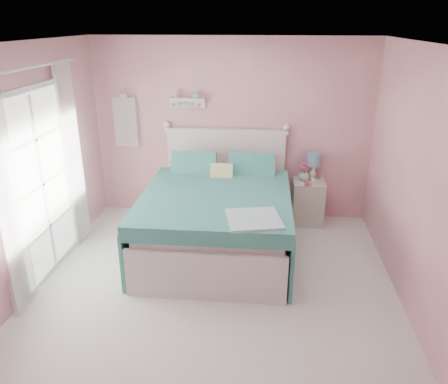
% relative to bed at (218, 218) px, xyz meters
% --- Properties ---
extents(floor, '(4.50, 4.50, 0.00)m').
position_rel_bed_xyz_m(floor, '(0.08, -1.10, -0.43)').
color(floor, silver).
rests_on(floor, ground).
extents(room_shell, '(4.50, 4.50, 4.50)m').
position_rel_bed_xyz_m(room_shell, '(0.08, -1.10, 1.15)').
color(room_shell, '#BF7980').
rests_on(room_shell, floor).
extents(bed, '(1.82, 2.30, 1.33)m').
position_rel_bed_xyz_m(bed, '(0.00, 0.00, 0.00)').
color(bed, silver).
rests_on(bed, floor).
extents(nightstand, '(0.44, 0.44, 0.64)m').
position_rel_bed_xyz_m(nightstand, '(1.22, 0.91, -0.11)').
color(nightstand, beige).
rests_on(nightstand, floor).
extents(table_lamp, '(0.20, 0.20, 0.40)m').
position_rel_bed_xyz_m(table_lamp, '(1.26, 1.00, 0.49)').
color(table_lamp, white).
rests_on(table_lamp, nightstand).
extents(vase, '(0.21, 0.21, 0.17)m').
position_rel_bed_xyz_m(vase, '(1.14, 0.95, 0.29)').
color(vase, '#B8C4C1').
rests_on(vase, nightstand).
extents(teacup, '(0.14, 0.14, 0.08)m').
position_rel_bed_xyz_m(teacup, '(1.19, 0.75, 0.25)').
color(teacup, '#CC888A').
rests_on(teacup, nightstand).
extents(roses, '(0.14, 0.11, 0.12)m').
position_rel_bed_xyz_m(roses, '(1.14, 0.95, 0.41)').
color(roses, '#C2426E').
rests_on(roses, vase).
extents(wall_shelf, '(0.50, 0.15, 0.25)m').
position_rel_bed_xyz_m(wall_shelf, '(-0.55, 1.09, 1.30)').
color(wall_shelf, silver).
rests_on(wall_shelf, room_shell).
extents(hanging_dress, '(0.34, 0.03, 0.72)m').
position_rel_bed_xyz_m(hanging_dress, '(-1.48, 1.08, 0.97)').
color(hanging_dress, white).
rests_on(hanging_dress, room_shell).
extents(french_door, '(0.04, 1.32, 2.16)m').
position_rel_bed_xyz_m(french_door, '(-1.90, -0.70, 0.64)').
color(french_door, silver).
rests_on(french_door, floor).
extents(curtain_near, '(0.04, 0.40, 2.32)m').
position_rel_bed_xyz_m(curtain_near, '(-1.84, -1.44, 0.75)').
color(curtain_near, white).
rests_on(curtain_near, floor).
extents(curtain_far, '(0.04, 0.40, 2.32)m').
position_rel_bed_xyz_m(curtain_far, '(-1.84, 0.04, 0.75)').
color(curtain_far, white).
rests_on(curtain_far, floor).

